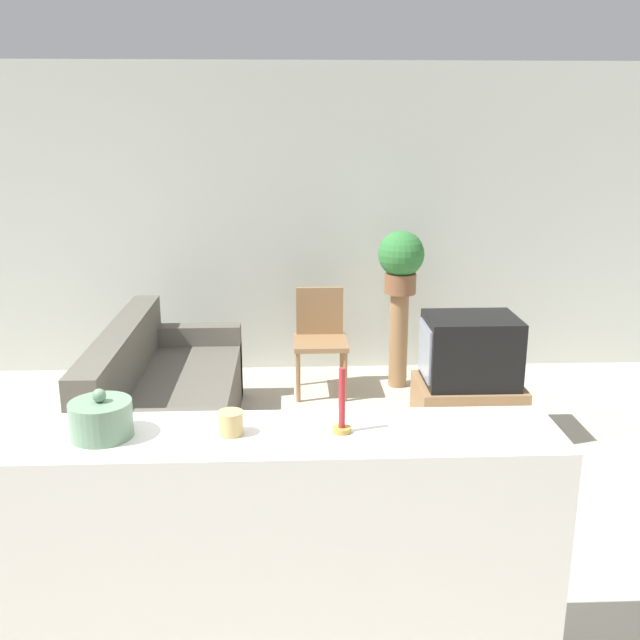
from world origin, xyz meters
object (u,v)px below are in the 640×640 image
object	(u,v)px
wooden_chair	(320,335)
television	(470,350)
potted_plant	(401,259)
couch	(165,405)
decorative_bowl	(101,419)

from	to	relation	value
wooden_chair	television	bearing A→B (deg)	-46.15
television	potted_plant	bearing A→B (deg)	106.18
couch	decorative_bowl	xyz separation A→B (m)	(0.19, -2.23, 0.86)
couch	potted_plant	world-z (taller)	potted_plant
decorative_bowl	potted_plant	bearing A→B (deg)	64.52
couch	decorative_bowl	world-z (taller)	decorative_bowl
decorative_bowl	couch	bearing A→B (deg)	94.87
television	wooden_chair	world-z (taller)	television
television	wooden_chair	size ratio (longest dim) A/B	0.74
wooden_chair	decorative_bowl	distance (m)	3.48
couch	television	size ratio (longest dim) A/B	3.07
television	decorative_bowl	size ratio (longest dim) A/B	2.84
television	potted_plant	xyz separation A→B (m)	(-0.32, 1.11, 0.43)
television	wooden_chair	bearing A→B (deg)	133.85
decorative_bowl	television	bearing A→B (deg)	49.42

